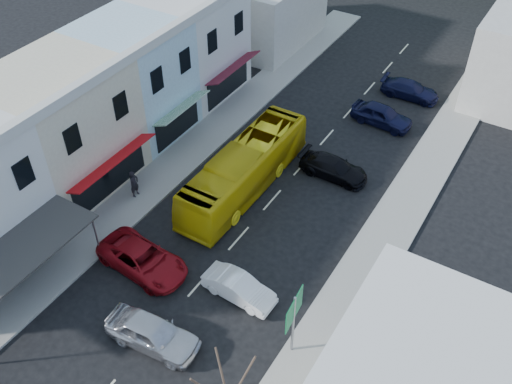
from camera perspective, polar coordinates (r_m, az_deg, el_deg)
name	(u,v)px	position (r m, az deg, el deg)	size (l,w,h in m)	color
ground	(200,283)	(32.09, -5.65, -9.04)	(120.00, 120.00, 0.00)	black
sidewalk_left	(196,147)	(41.16, -6.05, 4.54)	(3.00, 52.00, 0.15)	gray
sidewalk_right	(394,223)	(36.03, 13.64, -3.04)	(3.00, 52.00, 0.15)	gray
shopfront_row	(84,114)	(38.94, -16.85, 7.51)	(8.25, 30.00, 8.00)	silver
distant_block_left	(263,8)	(54.11, 0.74, 17.90)	(8.00, 10.00, 6.00)	#B7B2A8
bus	(245,170)	(36.51, -1.15, 2.20)	(2.50, 11.60, 3.10)	gold
car_silver	(153,335)	(29.52, -10.28, -13.85)	(1.80, 4.40, 1.40)	silver
car_white	(239,288)	(30.84, -1.72, -9.55)	(1.80, 4.40, 1.40)	white
car_red	(143,260)	(32.73, -11.25, -6.67)	(1.90, 4.60, 1.40)	maroon
car_black_near	(334,168)	(38.41, 7.76, 2.44)	(1.84, 4.50, 1.40)	black
car_navy_mid	(382,116)	(43.99, 12.44, 7.43)	(1.80, 4.40, 1.40)	black
car_navy_far	(410,89)	(47.79, 15.15, 9.88)	(1.84, 4.50, 1.40)	black
pedestrian_left	(134,185)	(37.06, -12.06, 0.70)	(0.60, 0.40, 1.70)	black
direction_sign	(293,326)	(27.71, 3.73, -13.18)	(0.39, 1.91, 4.22)	#0D6232
traffic_signal	(474,55)	(50.16, 21.00, 12.68)	(0.68, 1.12, 5.28)	black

